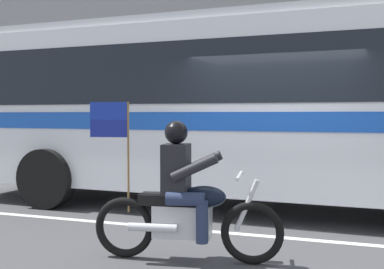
{
  "coord_description": "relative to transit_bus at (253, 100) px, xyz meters",
  "views": [
    {
      "loc": [
        1.18,
        -6.86,
        1.64
      ],
      "look_at": [
        -1.15,
        -0.24,
        1.34
      ],
      "focal_mm": 44.44,
      "sensor_mm": 36.0,
      "label": 1
    }
  ],
  "objects": [
    {
      "name": "sidewalk_curb",
      "position": [
        0.54,
        3.91,
        -1.81
      ],
      "size": [
        28.0,
        3.8,
        0.15
      ],
      "primitive_type": "cube",
      "color": "#A39E93",
      "rests_on": "ground_plane"
    },
    {
      "name": "lane_center_stripe",
      "position": [
        0.54,
        -1.79,
        -1.88
      ],
      "size": [
        26.6,
        0.14,
        0.01
      ],
      "primitive_type": "cube",
      "color": "silver",
      "rests_on": "ground_plane"
    },
    {
      "name": "transit_bus",
      "position": [
        0.0,
        0.0,
        0.0
      ],
      "size": [
        11.01,
        2.94,
        3.22
      ],
      "color": "silver",
      "rests_on": "ground_plane"
    },
    {
      "name": "motorcycle_with_rider",
      "position": [
        -0.1,
        -3.13,
        -1.22
      ],
      "size": [
        2.17,
        0.72,
        1.78
      ],
      "color": "black",
      "rests_on": "ground_plane"
    },
    {
      "name": "ground_plane",
      "position": [
        0.54,
        -1.19,
        -1.88
      ],
      "size": [
        60.0,
        60.0,
        0.0
      ],
      "primitive_type": "plane",
      "color": "#3D3D3F"
    }
  ]
}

